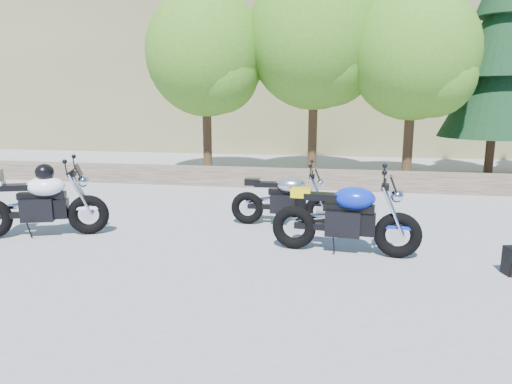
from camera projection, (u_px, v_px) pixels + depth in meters
ground at (233, 249)px, 7.33m from camera, size 90.00×90.00×0.00m
stone_wall at (278, 178)px, 12.59m from camera, size 22.00×0.55×0.50m
hillside at (363, 27)px, 32.34m from camera, size 80.00×30.00×15.00m
tree_decid_left at (208, 58)px, 13.92m from camera, size 3.67×3.67×5.62m
tree_decid_mid at (318, 43)px, 13.65m from camera, size 4.08×4.08×6.24m
tree_decid_right at (418, 59)px, 12.69m from camera, size 3.54×3.54×5.41m
conifer_near at (500, 55)px, 13.43m from camera, size 3.17×3.17×7.06m
silver_bike at (285, 200)px, 8.64m from camera, size 2.06×0.65×1.03m
white_bike at (38, 201)px, 7.91m from camera, size 2.24×1.04×1.29m
blue_bike at (346, 218)px, 7.05m from camera, size 2.31×0.73×1.16m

